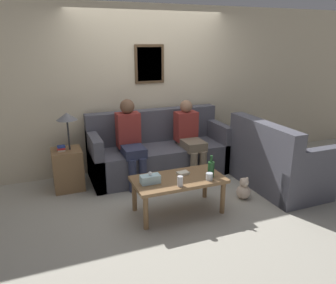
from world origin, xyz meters
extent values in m
plane|color=#ADA899|center=(0.00, 0.00, 0.00)|extent=(16.00, 16.00, 0.00)
cube|color=beige|center=(0.00, 0.93, 1.30)|extent=(9.00, 0.06, 2.60)
cube|color=#4C3823|center=(0.00, 0.89, 1.70)|extent=(0.48, 0.02, 0.60)
cube|color=beige|center=(0.00, 0.88, 1.70)|extent=(0.40, 0.01, 0.52)
cube|color=#4C4C56|center=(0.00, 0.44, 0.24)|extent=(2.17, 0.82, 0.48)
cube|color=#4C4C56|center=(0.00, 0.75, 0.74)|extent=(2.17, 0.20, 0.52)
cube|color=#4C4C56|center=(-1.01, 0.44, 0.38)|extent=(0.14, 0.82, 0.76)
cube|color=#4C4C56|center=(1.01, 0.44, 0.38)|extent=(0.14, 0.82, 0.76)
cube|color=#4C4C56|center=(1.44, -0.61, 0.24)|extent=(0.82, 1.38, 0.48)
cube|color=#4C4C56|center=(1.13, -0.61, 0.74)|extent=(0.20, 1.38, 0.52)
cube|color=#4C4C56|center=(1.44, -1.23, 0.38)|extent=(0.82, 0.14, 0.76)
cube|color=#4C4C56|center=(1.44, 0.01, 0.38)|extent=(0.82, 0.14, 0.76)
cube|color=olive|center=(-0.21, -0.76, 0.44)|extent=(1.12, 0.58, 0.04)
cylinder|color=olive|center=(-0.70, -1.00, 0.21)|extent=(0.06, 0.06, 0.42)
cylinder|color=olive|center=(0.29, -1.00, 0.21)|extent=(0.06, 0.06, 0.42)
cylinder|color=olive|center=(-0.70, -0.53, 0.21)|extent=(0.06, 0.06, 0.42)
cylinder|color=olive|center=(0.29, -0.53, 0.21)|extent=(0.06, 0.06, 0.42)
cube|color=olive|center=(-1.41, 0.44, 0.29)|extent=(0.41, 0.41, 0.59)
cylinder|color=#262628|center=(-1.36, 0.44, 0.81)|extent=(0.02, 0.02, 0.45)
cone|color=slate|center=(-1.36, 0.44, 1.07)|extent=(0.28, 0.28, 0.10)
cube|color=beige|center=(-1.47, 0.42, 0.60)|extent=(0.10, 0.09, 0.02)
cube|color=red|center=(-1.47, 0.42, 0.62)|extent=(0.12, 0.09, 0.03)
cube|color=navy|center=(-1.47, 0.42, 0.65)|extent=(0.11, 0.09, 0.03)
cylinder|color=#19421E|center=(0.18, -0.87, 0.55)|extent=(0.08, 0.08, 0.19)
cylinder|color=#19421E|center=(0.18, -0.87, 0.69)|extent=(0.03, 0.03, 0.08)
cylinder|color=silver|center=(0.12, -0.95, 0.50)|extent=(0.08, 0.08, 0.09)
cube|color=beige|center=(-0.10, -0.67, 0.47)|extent=(0.16, 0.12, 0.03)
cylinder|color=#BCBCC1|center=(-0.28, -0.98, 0.52)|extent=(0.07, 0.07, 0.12)
cube|color=silver|center=(-0.57, -0.78, 0.51)|extent=(0.23, 0.12, 0.10)
sphere|color=white|center=(-0.57, -0.78, 0.58)|extent=(0.05, 0.05, 0.05)
cube|color=#2D334C|center=(-0.50, 0.23, 0.53)|extent=(0.31, 0.46, 0.14)
cylinder|color=#2D334C|center=(-0.57, 0.00, 0.24)|extent=(0.11, 0.11, 0.48)
cylinder|color=#2D334C|center=(-0.42, 0.00, 0.24)|extent=(0.11, 0.11, 0.48)
cube|color=maroon|center=(-0.50, 0.45, 0.79)|extent=(0.34, 0.22, 0.51)
sphere|color=brown|center=(-0.50, 0.45, 1.14)|extent=(0.21, 0.21, 0.21)
cube|color=#756651|center=(0.43, 0.18, 0.53)|extent=(0.31, 0.47, 0.14)
cylinder|color=#756651|center=(0.36, -0.05, 0.24)|extent=(0.11, 0.11, 0.48)
cylinder|color=#756651|center=(0.51, -0.05, 0.24)|extent=(0.11, 0.11, 0.48)
cube|color=maroon|center=(0.43, 0.42, 0.76)|extent=(0.34, 0.22, 0.46)
sphere|color=#8C664C|center=(0.43, 0.42, 1.08)|extent=(0.19, 0.19, 0.19)
sphere|color=beige|center=(0.76, -0.76, 0.10)|extent=(0.19, 0.19, 0.19)
sphere|color=beige|center=(0.76, -0.76, 0.24)|extent=(0.13, 0.13, 0.13)
sphere|color=beige|center=(0.72, -0.76, 0.28)|extent=(0.04, 0.04, 0.04)
sphere|color=beige|center=(0.81, -0.76, 0.28)|extent=(0.04, 0.04, 0.04)
sphere|color=#FFEAD1|center=(0.76, -0.81, 0.23)|extent=(0.05, 0.05, 0.05)
camera|label=1|loc=(-1.68, -4.13, 2.07)|focal=35.00mm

